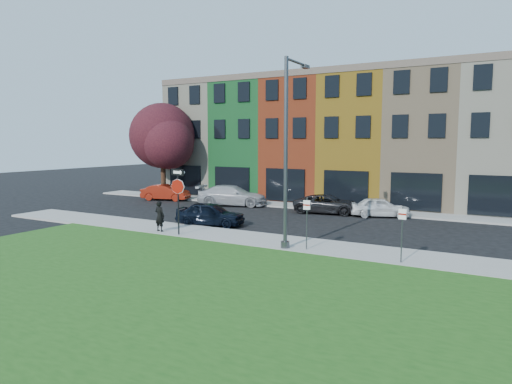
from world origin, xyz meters
The scene contains 16 objects.
ground centered at (0.00, 0.00, 0.00)m, with size 120.00×120.00×0.00m, color black.
sidewalk_near centered at (2.00, 3.00, 0.06)m, with size 40.00×3.00×0.12m, color gray.
sidewalk_far centered at (-3.00, 15.00, 0.06)m, with size 40.00×2.40×0.12m, color gray.
grass_park centered at (8.00, -6.00, 0.05)m, with size 40.00×16.00×0.10m, color #1F4D16.
rowhouse_block centered at (-2.50, 21.18, 4.99)m, with size 30.00×10.12×10.00m.
stop_sign centered at (-4.30, 1.88, 2.55)m, with size 1.03×0.30×3.43m.
man centered at (-5.73, 2.07, 0.95)m, with size 0.62×0.42×1.66m, color black.
sedan_near centered at (-4.70, 5.35, 0.69)m, with size 4.32×2.47×1.38m, color black.
parked_car_red centered at (-14.70, 13.07, 0.67)m, with size 4.29×2.53×1.34m, color maroon.
parked_car_silver centered at (-8.08, 13.13, 0.79)m, with size 5.82×3.68×1.57m, color #AEAFB3.
parked_car_dark centered at (-0.27, 13.09, 0.65)m, with size 4.92×2.81×1.29m, color black.
parked_car_white centered at (3.29, 13.35, 0.65)m, with size 4.09×2.74×1.29m, color white.
street_lamp centered at (1.85, 2.10, 4.42)m, with size 0.40×2.58×8.54m.
parking_sign_a centered at (2.81, 2.12, 1.57)m, with size 0.32×0.10×2.34m.
parking_sign_b centered at (7.01, 1.89, 1.54)m, with size 0.32×0.10×2.28m.
tree_purple centered at (-16.21, 14.76, 5.30)m, with size 6.87×6.01×8.19m.
Camera 1 is at (10.67, -16.55, 4.96)m, focal length 32.00 mm.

